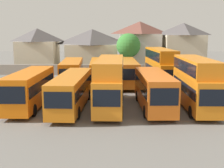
{
  "coord_description": "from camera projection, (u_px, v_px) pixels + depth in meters",
  "views": [
    {
      "loc": [
        0.31,
        -28.23,
        7.32
      ],
      "look_at": [
        0.0,
        3.0,
        1.88
      ],
      "focal_mm": 47.63,
      "sensor_mm": 36.0,
      "label": 1
    }
  ],
  "objects": [
    {
      "name": "bus_6",
      "position": [
        72.0,
        71.0,
        41.82
      ],
      "size": [
        3.35,
        11.52,
        3.43
      ],
      "rotation": [
        0.0,
        0.0,
        -1.5
      ],
      "color": "orange",
      "rests_on": "ground"
    },
    {
      "name": "house_terrace_far_right",
      "position": [
        183.0,
        46.0,
        57.35
      ],
      "size": [
        7.76,
        7.31,
        9.11
      ],
      "color": "beige",
      "rests_on": "ground"
    },
    {
      "name": "depot_boundary_wall",
      "position": [
        113.0,
        70.0,
        51.66
      ],
      "size": [
        56.0,
        0.5,
        1.8
      ],
      "primitive_type": "cube",
      "color": "gray",
      "rests_on": "ground"
    },
    {
      "name": "house_terrace_centre",
      "position": [
        92.0,
        49.0,
        58.07
      ],
      "size": [
        10.25,
        7.85,
        7.96
      ],
      "color": "beige",
      "rests_on": "ground"
    },
    {
      "name": "bus_8",
      "position": [
        127.0,
        71.0,
        41.88
      ],
      "size": [
        2.88,
        11.79,
        3.44
      ],
      "rotation": [
        0.0,
        0.0,
        -1.54
      ],
      "color": "orange",
      "rests_on": "ground"
    },
    {
      "name": "ground",
      "position": [
        113.0,
        79.0,
        46.8
      ],
      "size": [
        140.0,
        140.0,
        0.0
      ],
      "primitive_type": "plane",
      "color": "slate"
    },
    {
      "name": "bus_5",
      "position": [
        196.0,
        81.0,
        28.41
      ],
      "size": [
        2.57,
        10.23,
        4.9
      ],
      "rotation": [
        0.0,
        0.0,
        -1.58
      ],
      "color": "orange",
      "rests_on": "ground"
    },
    {
      "name": "house_terrace_left",
      "position": [
        38.0,
        49.0,
        58.0
      ],
      "size": [
        7.74,
        6.87,
        8.09
      ],
      "color": "beige",
      "rests_on": "ground"
    },
    {
      "name": "bus_4",
      "position": [
        154.0,
        89.0,
        28.57
      ],
      "size": [
        2.93,
        10.5,
        3.49
      ],
      "rotation": [
        0.0,
        0.0,
        -1.54
      ],
      "color": "orange",
      "rests_on": "ground"
    },
    {
      "name": "bus_1",
      "position": [
        30.0,
        87.0,
        29.09
      ],
      "size": [
        2.66,
        10.53,
        3.54
      ],
      "rotation": [
        0.0,
        0.0,
        -1.57
      ],
      "color": "orange",
      "rests_on": "ground"
    },
    {
      "name": "bus_9",
      "position": [
        161.0,
        65.0,
        41.39
      ],
      "size": [
        3.2,
        11.82,
        5.07
      ],
      "rotation": [
        0.0,
        0.0,
        -1.51
      ],
      "color": "orange",
      "rests_on": "ground"
    },
    {
      "name": "bus_3",
      "position": [
        110.0,
        80.0,
        28.68
      ],
      "size": [
        2.84,
        11.18,
        4.85
      ],
      "rotation": [
        0.0,
        0.0,
        -1.6
      ],
      "color": "orange",
      "rests_on": "ground"
    },
    {
      "name": "bus_2",
      "position": [
        72.0,
        89.0,
        28.76
      ],
      "size": [
        2.91,
        12.07,
        3.28
      ],
      "rotation": [
        0.0,
        0.0,
        -1.61
      ],
      "color": "orange",
      "rests_on": "ground"
    },
    {
      "name": "house_terrace_right",
      "position": [
        140.0,
        45.0,
        58.06
      ],
      "size": [
        8.13,
        6.9,
        9.41
      ],
      "color": "silver",
      "rests_on": "ground"
    },
    {
      "name": "tree_left_of_lot",
      "position": [
        128.0,
        46.0,
        53.39
      ],
      "size": [
        4.33,
        4.33,
        7.17
      ],
      "color": "brown",
      "rests_on": "ground"
    },
    {
      "name": "bus_7",
      "position": [
        100.0,
        71.0,
        41.3
      ],
      "size": [
        3.09,
        11.79,
        3.47
      ],
      "rotation": [
        0.0,
        0.0,
        -1.52
      ],
      "color": "orange",
      "rests_on": "ground"
    }
  ]
}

